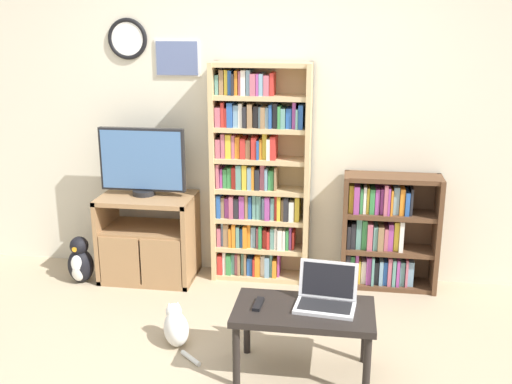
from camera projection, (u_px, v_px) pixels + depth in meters
wall_back at (257, 118)px, 4.78m from camera, size 5.92×0.09×2.60m
tv_stand at (148, 238)px, 4.87m from camera, size 0.75×0.49×0.70m
television at (142, 162)px, 4.74m from camera, size 0.69×0.18×0.54m
bookshelf_tall at (257, 177)px, 4.76m from camera, size 0.78×0.25×1.75m
bookshelf_short at (384, 233)px, 4.71m from camera, size 0.74×0.28×0.91m
coffee_table at (304, 317)px, 3.52m from camera, size 0.82×0.46×0.43m
laptop at (326, 296)px, 3.53m from camera, size 0.37×0.30×0.25m
remote_near_laptop at (258, 304)px, 3.54m from camera, size 0.05×0.16×0.02m
cat at (176, 327)px, 3.93m from camera, size 0.35×0.41×0.27m
penguin_figurine at (80, 262)px, 4.84m from camera, size 0.21×0.19×0.39m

